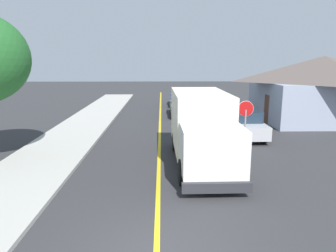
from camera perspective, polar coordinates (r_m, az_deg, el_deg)
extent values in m
cube|color=#ADAAA3|center=(12.96, -26.82, -10.09)|extent=(3.60, 60.00, 0.15)
cube|color=gold|center=(17.41, -1.58, -3.47)|extent=(0.16, 56.00, 0.01)
cube|color=#F2EDCC|center=(14.82, 5.74, 1.24)|extent=(2.50, 5.04, 2.60)
cube|color=white|center=(11.57, 8.06, -4.25)|extent=(2.32, 2.04, 1.70)
cube|color=#1E2D3D|center=(10.62, 8.98, -3.68)|extent=(2.04, 0.12, 0.75)
cube|color=#2D2D33|center=(10.92, 8.92, -11.05)|extent=(2.40, 0.25, 0.36)
cylinder|color=black|center=(12.28, 12.64, -8.13)|extent=(0.32, 1.01, 1.00)
cylinder|color=black|center=(11.92, 2.73, -8.45)|extent=(0.32, 1.01, 1.00)
cylinder|color=black|center=(16.51, 8.66, -2.70)|extent=(0.32, 1.01, 1.00)
cylinder|color=black|center=(16.25, 1.36, -2.80)|extent=(0.32, 1.01, 1.00)
cube|color=silver|center=(20.07, 5.65, 0.48)|extent=(1.81, 4.40, 0.76)
cube|color=#1E2D3D|center=(20.09, 5.64, 2.52)|extent=(1.59, 1.80, 0.64)
cylinder|color=black|center=(18.90, 8.49, -1.36)|extent=(0.22, 0.64, 0.64)
cylinder|color=black|center=(18.70, 3.71, -1.39)|extent=(0.22, 0.64, 0.64)
cylinder|color=black|center=(21.61, 7.29, 0.39)|extent=(0.22, 0.64, 0.64)
cylinder|color=black|center=(21.44, 3.10, 0.37)|extent=(0.22, 0.64, 0.64)
cube|color=#4C564C|center=(26.40, 2.41, 3.34)|extent=(1.80, 4.40, 0.76)
cube|color=#1E2D3D|center=(26.45, 2.41, 4.89)|extent=(1.58, 1.80, 0.64)
cylinder|color=black|center=(25.13, 4.40, 2.10)|extent=(0.22, 0.64, 0.64)
cylinder|color=black|center=(25.03, 0.80, 2.10)|extent=(0.22, 0.64, 0.64)
cylinder|color=black|center=(27.90, 3.85, 3.12)|extent=(0.22, 0.64, 0.64)
cylinder|color=black|center=(27.80, 0.60, 3.11)|extent=(0.22, 0.64, 0.64)
cube|color=#2D4793|center=(32.05, 2.07, 4.91)|extent=(1.86, 4.42, 0.76)
cube|color=#1E2D3D|center=(32.12, 2.06, 6.18)|extent=(1.61, 1.82, 0.64)
cylinder|color=black|center=(30.74, 3.64, 3.96)|extent=(0.23, 0.64, 0.64)
cylinder|color=black|center=(30.67, 0.69, 3.97)|extent=(0.23, 0.64, 0.64)
cylinder|color=black|center=(33.53, 3.32, 4.65)|extent=(0.23, 0.64, 0.64)
cylinder|color=black|center=(33.46, 0.61, 4.65)|extent=(0.23, 0.64, 0.64)
cube|color=#B7B7BC|center=(19.62, 13.82, -0.09)|extent=(1.85, 4.42, 0.76)
cube|color=#1E2D3D|center=(19.34, 14.04, 1.84)|extent=(1.60, 1.82, 0.64)
cylinder|color=black|center=(20.83, 10.66, -0.17)|extent=(0.23, 0.64, 0.64)
cylinder|color=black|center=(21.23, 14.83, -0.14)|extent=(0.23, 0.64, 0.64)
cylinder|color=black|center=(18.17, 12.54, -2.07)|extent=(0.23, 0.64, 0.64)
cylinder|color=black|center=(18.62, 17.26, -1.98)|extent=(0.23, 0.64, 0.64)
cylinder|color=gray|center=(16.28, 13.85, -0.95)|extent=(0.08, 0.08, 2.20)
cylinder|color=red|center=(16.10, 14.03, 3.07)|extent=(0.76, 0.03, 0.76)
cylinder|color=white|center=(16.12, 14.01, 3.08)|extent=(0.80, 0.02, 0.80)
cube|color=#939EB2|center=(27.05, 26.11, 4.14)|extent=(9.09, 7.88, 3.00)
pyramid|color=#564C47|center=(26.87, 26.60, 9.35)|extent=(10.00, 8.67, 1.93)
cube|color=brown|center=(24.43, 17.62, 3.01)|extent=(0.10, 1.00, 2.10)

